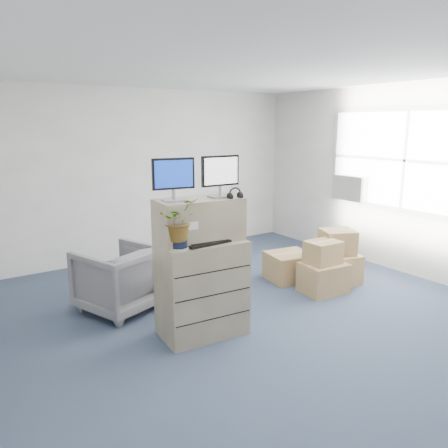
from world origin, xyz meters
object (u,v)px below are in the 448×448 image
at_px(monitor_left, 174,177).
at_px(keyboard, 207,243).
at_px(water_bottle, 207,227).
at_px(potted_plant, 178,226).
at_px(monitor_right, 220,174).
at_px(filing_cabinet_lower, 202,288).
at_px(office_chair, 119,276).

relative_size(monitor_left, keyboard, 0.88).
xyz_separation_m(keyboard, water_bottle, (0.12, 0.18, 0.11)).
distance_m(monitor_left, potted_plant, 0.48).
bearing_deg(monitor_right, monitor_left, 173.75).
distance_m(filing_cabinet_lower, monitor_right, 1.22).
xyz_separation_m(monitor_right, office_chair, (-0.74, 1.10, -1.28)).
bearing_deg(water_bottle, potted_plant, -158.03).
bearing_deg(monitor_left, keyboard, -22.14).
height_order(monitor_left, water_bottle, monitor_left).
xyz_separation_m(water_bottle, potted_plant, (-0.44, -0.18, 0.10)).
xyz_separation_m(water_bottle, office_chair, (-0.62, 1.02, -0.72)).
height_order(monitor_right, office_chair, monitor_right).
distance_m(keyboard, water_bottle, 0.24).
bearing_deg(filing_cabinet_lower, water_bottle, 35.40).
xyz_separation_m(filing_cabinet_lower, monitor_left, (-0.27, 0.06, 1.20)).
height_order(monitor_left, keyboard, monitor_left).
height_order(filing_cabinet_lower, water_bottle, water_bottle).
relative_size(monitor_left, office_chair, 0.50).
height_order(monitor_left, potted_plant, monitor_left).
bearing_deg(filing_cabinet_lower, potted_plant, -156.77).
bearing_deg(monitor_left, filing_cabinet_lower, -2.49).
xyz_separation_m(filing_cabinet_lower, potted_plant, (-0.33, -0.11, 0.74)).
height_order(filing_cabinet_lower, monitor_right, monitor_right).
xyz_separation_m(monitor_left, potted_plant, (-0.05, -0.17, -0.45)).
xyz_separation_m(keyboard, potted_plant, (-0.32, -0.00, 0.22)).
bearing_deg(office_chair, water_bottle, 101.50).
bearing_deg(office_chair, filing_cabinet_lower, 95.05).
bearing_deg(office_chair, keyboard, 92.93).
bearing_deg(potted_plant, water_bottle, 21.97).
bearing_deg(monitor_right, keyboard, -155.94).
height_order(monitor_right, keyboard, monitor_right).
xyz_separation_m(monitor_left, office_chair, (-0.23, 1.03, -1.28)).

